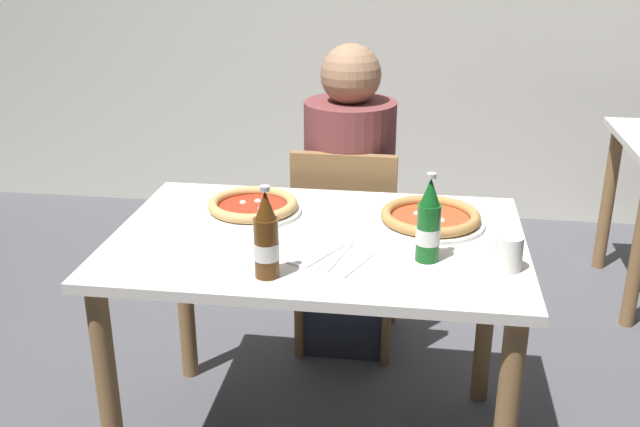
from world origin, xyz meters
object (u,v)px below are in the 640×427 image
chair_behind_table (347,238)px  pizza_marinara_far (430,218)px  napkin_with_cutlery (332,258)px  paper_cup (509,253)px  diner_seated (349,209)px  beer_bottle_center (429,224)px  pizza_margherita_near (253,206)px  beer_bottle_left (266,239)px  dining_table_main (318,271)px

chair_behind_table → pizza_marinara_far: (0.30, -0.47, 0.29)m
napkin_with_cutlery → paper_cup: bearing=-0.1°
chair_behind_table → diner_seated: bearing=-90.6°
pizza_marinara_far → beer_bottle_center: beer_bottle_center is taller
pizza_margherita_near → paper_cup: (0.76, -0.31, 0.03)m
diner_seated → beer_bottle_center: 0.88m
diner_seated → pizza_marinara_far: diner_seated is taller
beer_bottle_left → diner_seated: bearing=83.0°
napkin_with_cutlery → diner_seated: bearing=92.5°
chair_behind_table → beer_bottle_center: beer_bottle_center is taller
chair_behind_table → napkin_with_cutlery: chair_behind_table is taller
pizza_margherita_near → napkin_with_cutlery: 0.42m
pizza_margherita_near → beer_bottle_center: beer_bottle_center is taller
dining_table_main → napkin_with_cutlery: 0.20m
beer_bottle_center → napkin_with_cutlery: 0.28m
diner_seated → paper_cup: (0.50, -0.81, 0.21)m
napkin_with_cutlery → paper_cup: 0.47m
diner_seated → napkin_with_cutlery: (0.04, -0.81, 0.17)m
napkin_with_cutlery → chair_behind_table: bearing=92.8°
dining_table_main → chair_behind_table: chair_behind_table is taller
pizza_marinara_far → beer_bottle_left: bearing=-135.0°
dining_table_main → pizza_marinara_far: bearing=22.6°
pizza_margherita_near → paper_cup: paper_cup is taller
dining_table_main → beer_bottle_left: size_ratio=4.86×
diner_seated → paper_cup: size_ratio=12.73×
beer_bottle_left → paper_cup: 0.64m
chair_behind_table → diner_seated: size_ratio=0.70×
chair_behind_table → pizza_marinara_far: bearing=124.0°
paper_cup → pizza_margherita_near: bearing=157.9°
paper_cup → beer_bottle_left: bearing=-168.3°
pizza_margherita_near → chair_behind_table: bearing=60.9°
beer_bottle_left → dining_table_main: bearing=72.0°
dining_table_main → diner_seated: 0.66m
chair_behind_table → pizza_margherita_near: (-0.25, -0.45, 0.29)m
chair_behind_table → beer_bottle_left: (-0.11, -0.89, 0.37)m
paper_cup → beer_bottle_center: bearing=172.0°
dining_table_main → beer_bottle_left: (-0.09, -0.28, 0.22)m
pizza_marinara_far → beer_bottle_center: size_ratio=1.33×
dining_table_main → pizza_margherita_near: pizza_margherita_near is taller
pizza_margherita_near → beer_bottle_left: bearing=-72.4°
dining_table_main → chair_behind_table: 0.63m
dining_table_main → beer_bottle_center: bearing=-21.2°
dining_table_main → chair_behind_table: bearing=87.8°
pizza_marinara_far → beer_bottle_center: bearing=-91.8°
chair_behind_table → beer_bottle_center: (0.29, -0.73, 0.37)m
beer_bottle_center → paper_cup: beer_bottle_center is taller
beer_bottle_center → dining_table_main: bearing=158.8°
dining_table_main → pizza_margherita_near: (-0.23, 0.16, 0.14)m
diner_seated → paper_cup: 0.98m
napkin_with_cutlery → paper_cup: (0.47, -0.00, 0.04)m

